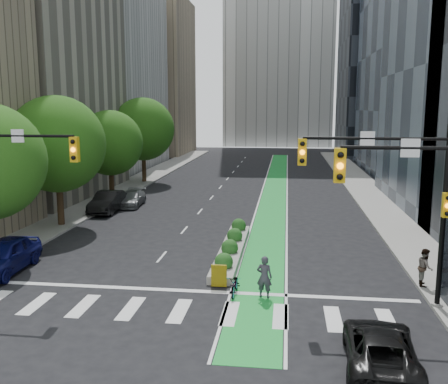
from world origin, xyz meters
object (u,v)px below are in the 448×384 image
(parked_car_left_far, at_px, (132,198))
(parked_car_right, at_px, (380,348))
(bicycle, at_px, (235,284))
(parked_car_left_mid, at_px, (108,202))
(median_planter, at_px, (232,247))
(parked_car_left_near, at_px, (4,256))
(cyclist, at_px, (264,277))
(pedestrian_near, at_px, (425,267))

(parked_car_left_far, bearing_deg, parked_car_right, -60.49)
(bicycle, distance_m, parked_car_left_far, 21.17)
(parked_car_left_mid, bearing_deg, median_planter, -43.03)
(parked_car_left_near, distance_m, parked_car_right, 18.02)
(bicycle, xyz_separation_m, cyclist, (1.27, -0.20, 0.47))
(cyclist, xyz_separation_m, parked_car_right, (3.83, -5.34, -0.27))
(parked_car_left_far, distance_m, pedestrian_near, 25.05)
(bicycle, height_order, parked_car_left_mid, parked_car_left_mid)
(parked_car_left_near, bearing_deg, median_planter, 20.47)
(parked_car_left_far, bearing_deg, bicycle, -63.91)
(bicycle, bearing_deg, parked_car_right, -45.96)
(cyclist, relative_size, parked_car_left_far, 0.43)
(parked_car_left_far, distance_m, parked_car_right, 28.54)
(parked_car_left_near, xyz_separation_m, parked_car_right, (16.60, -7.03, -0.20))
(bicycle, relative_size, pedestrian_near, 1.01)
(parked_car_left_near, distance_m, parked_car_left_far, 16.95)
(parked_car_right, bearing_deg, median_planter, -58.77)
(parked_car_left_mid, bearing_deg, parked_car_right, -52.53)
(parked_car_left_far, height_order, parked_car_right, parked_car_right)
(bicycle, xyz_separation_m, parked_car_left_far, (-10.43, 18.42, 0.18))
(bicycle, relative_size, parked_car_left_near, 0.34)
(bicycle, bearing_deg, pedestrian_near, 13.57)
(parked_car_left_near, relative_size, parked_car_left_mid, 1.02)
(bicycle, xyz_separation_m, parked_car_right, (5.10, -5.53, 0.20))
(bicycle, distance_m, cyclist, 1.37)
(parked_car_left_far, height_order, pedestrian_near, pedestrian_near)
(parked_car_right, bearing_deg, parked_car_left_near, -18.85)
(pedestrian_near, bearing_deg, parked_car_right, 165.55)
(cyclist, distance_m, parked_car_left_far, 21.99)
(bicycle, bearing_deg, parked_car_left_far, 120.93)
(cyclist, distance_m, parked_car_left_near, 12.88)
(parked_car_left_far, bearing_deg, pedestrian_near, -45.03)
(parked_car_left_mid, height_order, parked_car_right, parked_car_left_mid)
(parked_car_left_mid, xyz_separation_m, parked_car_right, (16.60, -21.38, -0.16))
(parked_car_left_near, xyz_separation_m, pedestrian_near, (19.80, 0.29, 0.14))
(cyclist, relative_size, parked_car_left_mid, 0.38)
(parked_car_left_far, bearing_deg, median_planter, -55.69)
(median_planter, xyz_separation_m, pedestrian_near, (9.10, -4.19, 0.61))
(parked_car_left_near, distance_m, pedestrian_near, 19.80)
(median_planter, distance_m, parked_car_left_far, 15.73)
(bicycle, bearing_deg, median_planter, 99.03)
(median_planter, height_order, cyclist, cyclist)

